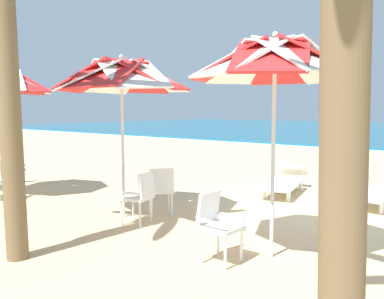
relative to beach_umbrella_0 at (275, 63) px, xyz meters
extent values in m
plane|color=#D3B784|center=(-0.20, 2.58, -2.45)|extent=(80.00, 80.00, 0.00)
cylinder|color=silver|center=(0.00, 0.00, -1.29)|extent=(0.05, 0.05, 2.33)
cube|color=red|center=(0.48, 0.20, 0.04)|extent=(1.19, 1.12, 0.51)
cube|color=white|center=(0.20, 0.48, 0.04)|extent=(1.12, 1.17, 0.51)
cube|color=red|center=(-0.20, 0.48, 0.04)|extent=(1.12, 1.19, 0.51)
cube|color=white|center=(-0.48, 0.20, 0.04)|extent=(1.17, 1.12, 0.51)
cube|color=red|center=(-0.48, -0.20, 0.04)|extent=(1.19, 1.12, 0.51)
cube|color=white|center=(-0.20, -0.48, 0.04)|extent=(1.12, 1.17, 0.51)
cube|color=red|center=(0.20, -0.48, 0.04)|extent=(1.12, 1.19, 0.51)
cube|color=white|center=(0.48, -0.20, 0.04)|extent=(1.17, 1.12, 0.51)
sphere|color=silver|center=(0.00, 0.00, 0.34)|extent=(0.08, 0.08, 0.08)
cube|color=white|center=(-0.39, -0.56, -2.01)|extent=(0.44, 0.44, 0.05)
cube|color=white|center=(-0.59, -0.56, -1.79)|extent=(0.10, 0.42, 0.40)
cube|color=white|center=(-0.39, -0.36, -1.90)|extent=(0.40, 0.04, 0.03)
cube|color=white|center=(-0.39, -0.76, -1.90)|extent=(0.40, 0.04, 0.03)
cylinder|color=white|center=(-0.21, -0.38, -2.25)|extent=(0.04, 0.04, 0.41)
cylinder|color=white|center=(-0.21, -0.74, -2.25)|extent=(0.04, 0.04, 0.41)
cylinder|color=white|center=(-0.56, -0.39, -2.25)|extent=(0.04, 0.04, 0.41)
cylinder|color=white|center=(-0.56, -0.74, -2.25)|extent=(0.04, 0.04, 0.41)
cylinder|color=silver|center=(-2.96, 0.15, -1.32)|extent=(0.05, 0.05, 2.28)
cube|color=red|center=(-2.44, 0.37, 0.00)|extent=(1.29, 1.24, 0.55)
cube|color=white|center=(-2.74, 0.68, 0.00)|extent=(1.23, 1.32, 0.55)
cube|color=red|center=(-3.18, 0.68, 0.00)|extent=(1.24, 1.29, 0.55)
cube|color=white|center=(-3.49, 0.37, 0.00)|extent=(1.32, 1.23, 0.55)
cube|color=red|center=(-3.49, -0.06, 0.00)|extent=(1.29, 1.24, 0.55)
cube|color=white|center=(-3.18, -0.37, 0.00)|extent=(1.23, 1.32, 0.55)
cube|color=red|center=(-2.74, -0.37, 0.00)|extent=(1.24, 1.29, 0.55)
cube|color=white|center=(-2.44, -0.06, 0.00)|extent=(1.32, 1.23, 0.55)
sphere|color=silver|center=(-2.96, 0.15, 0.31)|extent=(0.08, 0.08, 0.08)
cube|color=white|center=(-2.46, -0.02, -2.01)|extent=(0.53, 0.53, 0.05)
cube|color=white|center=(-2.27, 0.03, -1.79)|extent=(0.19, 0.43, 0.40)
cube|color=white|center=(-2.41, -0.21, -1.90)|extent=(0.39, 0.13, 0.03)
cube|color=white|center=(-2.51, 0.18, -1.90)|extent=(0.39, 0.13, 0.03)
cylinder|color=white|center=(-2.59, -0.23, -2.25)|extent=(0.04, 0.04, 0.41)
cylinder|color=white|center=(-2.67, 0.11, -2.25)|extent=(0.04, 0.04, 0.41)
cylinder|color=white|center=(-2.25, -0.15, -2.25)|extent=(0.04, 0.04, 0.41)
cylinder|color=white|center=(-2.33, 0.20, -2.25)|extent=(0.04, 0.04, 0.41)
cube|color=white|center=(-2.55, 0.66, -2.01)|extent=(0.62, 0.62, 0.05)
cube|color=white|center=(-2.40, 0.54, -1.79)|extent=(0.34, 0.38, 0.40)
cube|color=white|center=(-2.68, 0.51, -1.90)|extent=(0.33, 0.28, 0.03)
cube|color=white|center=(-2.43, 0.82, -1.90)|extent=(0.33, 0.28, 0.03)
cylinder|color=white|center=(-2.80, 0.64, -2.25)|extent=(0.04, 0.04, 0.41)
cylinder|color=white|center=(-2.58, 0.91, -2.25)|extent=(0.04, 0.04, 0.41)
cylinder|color=white|center=(-2.53, 0.41, -2.25)|extent=(0.04, 0.04, 0.41)
cylinder|color=white|center=(-2.31, 0.69, -2.25)|extent=(0.04, 0.04, 0.41)
cylinder|color=silver|center=(-6.29, -0.31, -1.30)|extent=(0.05, 0.05, 2.30)
cube|color=red|center=(-5.80, -0.11, 0.01)|extent=(1.18, 1.14, 0.53)
cube|color=white|center=(-6.09, 0.18, 0.01)|extent=(1.13, 1.21, 0.53)
cube|color=red|center=(-6.49, 0.18, 0.01)|extent=(1.14, 1.18, 0.53)
cube|color=white|center=(-5.80, -0.50, 0.01)|extent=(1.21, 1.13, 0.53)
cube|color=white|center=(-5.82, -0.52, -1.79)|extent=(0.33, 0.39, 0.40)
cylinder|color=white|center=(-5.94, -0.40, -2.25)|extent=(0.04, 0.04, 0.41)
cube|color=white|center=(-6.84, 0.23, -2.01)|extent=(0.62, 0.62, 0.05)
cube|color=white|center=(-6.70, 0.09, -1.79)|extent=(0.36, 0.37, 0.40)
cube|color=white|center=(-6.98, 0.09, -1.90)|extent=(0.31, 0.30, 0.03)
cube|color=white|center=(-6.70, 0.38, -1.90)|extent=(0.31, 0.30, 0.03)
cylinder|color=white|center=(-7.09, 0.23, -2.25)|extent=(0.04, 0.04, 0.41)
cylinder|color=white|center=(-6.85, 0.48, -2.25)|extent=(0.04, 0.04, 0.41)
cylinder|color=white|center=(-6.84, -0.02, -2.25)|extent=(0.04, 0.04, 0.41)
cylinder|color=white|center=(-6.59, 0.24, -2.25)|extent=(0.04, 0.04, 0.41)
cube|color=white|center=(0.34, 3.82, -2.20)|extent=(0.81, 1.76, 0.06)
cube|color=white|center=(0.53, 3.16, -2.34)|extent=(0.06, 0.06, 0.22)
cube|color=white|center=(0.02, 3.22, -2.34)|extent=(0.06, 0.06, 0.22)
cube|color=white|center=(0.15, 4.48, -2.34)|extent=(0.06, 0.06, 0.22)
cube|color=white|center=(-1.61, 3.60, -2.20)|extent=(1.02, 1.80, 0.06)
cube|color=white|center=(-1.86, 4.62, -2.02)|extent=(0.70, 0.61, 0.36)
cube|color=white|center=(-1.21, 3.04, -2.34)|extent=(0.06, 0.06, 0.22)
cube|color=white|center=(-1.71, 2.92, -2.34)|extent=(0.06, 0.06, 0.22)
cube|color=white|center=(-1.51, 4.28, -2.34)|extent=(0.06, 0.06, 0.22)
cube|color=white|center=(-2.01, 4.16, -2.34)|extent=(0.06, 0.06, 0.22)
cylinder|color=brown|center=(-2.48, -2.10, -0.20)|extent=(0.27, 0.33, 4.52)
sphere|color=red|center=(-0.94, 6.34, -2.27)|extent=(0.36, 0.36, 0.36)
camera|label=1|loc=(2.43, -4.67, -0.56)|focal=38.81mm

